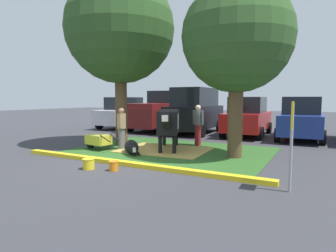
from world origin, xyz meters
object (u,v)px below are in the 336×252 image
at_px(cow_holstein, 169,122).
at_px(person_handler, 121,127).
at_px(sedan_blue, 301,119).
at_px(bucket_orange, 114,166).
at_px(calf_lying, 132,147).
at_px(parking_sign, 292,129).
at_px(wheelbarrow, 98,140).
at_px(pickup_truck_maroon, 160,112).
at_px(person_visitor_near, 198,124).
at_px(bucket_yellow, 89,164).
at_px(shade_tree_left, 120,29).
at_px(shade_tree_right, 237,38).
at_px(sedan_red, 248,117).
at_px(hatchback_white, 124,113).
at_px(suv_black, 195,111).

relative_size(cow_holstein, person_handler, 1.86).
bearing_deg(sedan_blue, bucket_orange, -113.99).
bearing_deg(calf_lying, parking_sign, -19.23).
xyz_separation_m(wheelbarrow, pickup_truck_maroon, (-1.46, 7.26, 0.73)).
height_order(person_visitor_near, bucket_yellow, person_visitor_near).
xyz_separation_m(shade_tree_left, bucket_orange, (2.41, -3.50, -4.56)).
bearing_deg(pickup_truck_maroon, bucket_orange, -67.09).
xyz_separation_m(shade_tree_left, wheelbarrow, (-0.14, -1.27, -4.31)).
relative_size(shade_tree_right, calf_lying, 4.80).
bearing_deg(cow_holstein, parking_sign, -34.12).
distance_m(shade_tree_left, bucket_yellow, 6.09).
height_order(person_visitor_near, sedan_red, sedan_red).
xyz_separation_m(bucket_yellow, pickup_truck_maroon, (-3.29, 9.68, 0.96)).
xyz_separation_m(person_handler, person_visitor_near, (2.18, 2.25, 0.05)).
bearing_deg(parking_sign, shade_tree_right, 124.06).
bearing_deg(pickup_truck_maroon, shade_tree_left, -75.04).
bearing_deg(wheelbarrow, bucket_orange, -41.21).
bearing_deg(pickup_truck_maroon, sedan_red, -3.73).
bearing_deg(pickup_truck_maroon, hatchback_white, -177.57).
xyz_separation_m(shade_tree_right, cow_holstein, (-2.53, 0.13, -2.78)).
distance_m(parking_sign, sedan_blue, 8.64).
distance_m(wheelbarrow, hatchback_white, 8.28).
relative_size(bucket_yellow, hatchback_white, 0.08).
bearing_deg(person_handler, wheelbarrow, -147.79).
bearing_deg(shade_tree_right, parking_sign, -55.94).
bearing_deg(parking_sign, bucket_yellow, -174.14).
distance_m(calf_lying, wheelbarrow, 1.57).
bearing_deg(person_handler, pickup_truck_maroon, 108.06).
bearing_deg(parking_sign, cow_holstein, 145.88).
bearing_deg(person_handler, hatchback_white, 126.29).
bearing_deg(hatchback_white, bucket_yellow, -58.00).
distance_m(bucket_orange, hatchback_white, 11.55).
distance_m(person_handler, suv_black, 6.24).
bearing_deg(shade_tree_left, hatchback_white, 126.12).
relative_size(bucket_yellow, sedan_blue, 0.08).
relative_size(cow_holstein, bucket_yellow, 8.69).
bearing_deg(shade_tree_right, sedan_red, 99.35).
xyz_separation_m(pickup_truck_maroon, sedan_blue, (8.00, -0.53, -0.13)).
bearing_deg(person_handler, shade_tree_right, 7.60).
bearing_deg(cow_holstein, sedan_blue, 53.45).
distance_m(shade_tree_right, parking_sign, 4.34).
bearing_deg(wheelbarrow, suv_black, 80.46).
bearing_deg(suv_black, person_handler, -93.45).
bearing_deg(hatchback_white, cow_holstein, -42.37).
height_order(wheelbarrow, hatchback_white, hatchback_white).
bearing_deg(suv_black, cow_holstein, -76.90).
relative_size(pickup_truck_maroon, sedan_red, 1.23).
xyz_separation_m(person_visitor_near, pickup_truck_maroon, (-4.40, 4.53, 0.21)).
bearing_deg(shade_tree_left, parking_sign, -25.02).
bearing_deg(bucket_yellow, calf_lying, 96.21).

